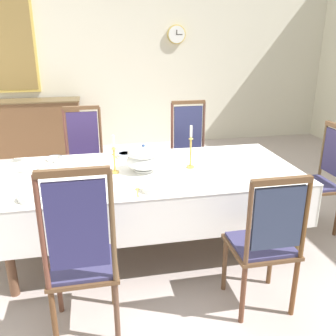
# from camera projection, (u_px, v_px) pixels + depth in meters

# --- Properties ---
(ground) EXTENTS (7.62, 6.72, 0.04)m
(ground) POSITION_uv_depth(u_px,v_px,m) (152.00, 236.00, 3.69)
(ground) COLOR #B0A19C
(back_wall) EXTENTS (7.62, 0.08, 3.05)m
(back_wall) POSITION_uv_depth(u_px,v_px,m) (119.00, 58.00, 6.30)
(back_wall) COLOR beige
(back_wall) RESTS_ON ground
(dining_table) EXTENTS (2.54, 1.21, 0.75)m
(dining_table) POSITION_uv_depth(u_px,v_px,m) (154.00, 178.00, 3.29)
(dining_table) COLOR brown
(dining_table) RESTS_ON ground
(tablecloth) EXTENTS (2.56, 1.23, 0.38)m
(tablecloth) POSITION_uv_depth(u_px,v_px,m) (154.00, 180.00, 3.30)
(tablecloth) COLOR white
(tablecloth) RESTS_ON dining_table
(chair_south_a) EXTENTS (0.44, 0.42, 1.21)m
(chair_south_a) POSITION_uv_depth(u_px,v_px,m) (82.00, 255.00, 2.26)
(chair_south_a) COLOR brown
(chair_south_a) RESTS_ON ground
(chair_north_a) EXTENTS (0.44, 0.42, 1.15)m
(chair_north_a) POSITION_uv_depth(u_px,v_px,m) (85.00, 158.00, 4.14)
(chair_north_a) COLOR brown
(chair_north_a) RESTS_ON ground
(chair_south_b) EXTENTS (0.44, 0.42, 1.06)m
(chair_south_b) POSITION_uv_depth(u_px,v_px,m) (266.00, 241.00, 2.52)
(chair_south_b) COLOR brown
(chair_south_b) RESTS_ON ground
(chair_north_b) EXTENTS (0.44, 0.42, 1.17)m
(chair_north_b) POSITION_uv_depth(u_px,v_px,m) (190.00, 151.00, 4.37)
(chair_north_b) COLOR brown
(chair_north_b) RESTS_ON ground
(chair_head_east) EXTENTS (0.42, 0.44, 1.08)m
(chair_head_east) POSITION_uv_depth(u_px,v_px,m) (320.00, 177.00, 3.65)
(chair_head_east) COLOR brown
(chair_head_east) RESTS_ON ground
(soup_tureen) EXTENTS (0.31, 0.31, 0.24)m
(soup_tureen) POSITION_uv_depth(u_px,v_px,m) (144.00, 158.00, 3.21)
(soup_tureen) COLOR white
(soup_tureen) RESTS_ON tablecloth
(candlestick_west) EXTENTS (0.07, 0.07, 0.34)m
(candlestick_west) POSITION_uv_depth(u_px,v_px,m) (114.00, 158.00, 3.16)
(candlestick_west) COLOR gold
(candlestick_west) RESTS_ON tablecloth
(candlestick_east) EXTENTS (0.07, 0.07, 0.39)m
(candlestick_east) POSITION_uv_depth(u_px,v_px,m) (191.00, 151.00, 3.28)
(candlestick_east) COLOR gold
(candlestick_east) RESTS_ON tablecloth
(bowl_near_left) EXTENTS (0.18, 0.18, 0.04)m
(bowl_near_left) POSITION_uv_depth(u_px,v_px,m) (153.00, 188.00, 2.82)
(bowl_near_left) COLOR white
(bowl_near_left) RESTS_ON tablecloth
(bowl_near_right) EXTENTS (0.14, 0.14, 0.03)m
(bowl_near_right) POSITION_uv_depth(u_px,v_px,m) (125.00, 154.00, 3.66)
(bowl_near_right) COLOR white
(bowl_near_right) RESTS_ON tablecloth
(bowl_far_left) EXTENTS (0.15, 0.15, 0.03)m
(bowl_far_left) POSITION_uv_depth(u_px,v_px,m) (55.00, 158.00, 3.53)
(bowl_far_left) COLOR white
(bowl_far_left) RESTS_ON tablecloth
(bowl_far_right) EXTENTS (0.19, 0.19, 0.04)m
(bowl_far_right) POSITION_uv_depth(u_px,v_px,m) (32.00, 196.00, 2.67)
(bowl_far_right) COLOR white
(bowl_far_right) RESTS_ON tablecloth
(spoon_primary) EXTENTS (0.03, 0.18, 0.01)m
(spoon_primary) POSITION_uv_depth(u_px,v_px,m) (137.00, 190.00, 2.83)
(spoon_primary) COLOR gold
(spoon_primary) RESTS_ON tablecloth
(spoon_secondary) EXTENTS (0.06, 0.17, 0.01)m
(spoon_secondary) POSITION_uv_depth(u_px,v_px,m) (114.00, 155.00, 3.66)
(spoon_secondary) COLOR gold
(spoon_secondary) RESTS_ON tablecloth
(sideboard) EXTENTS (1.44, 0.48, 0.90)m
(sideboard) POSITION_uv_depth(u_px,v_px,m) (37.00, 127.00, 6.10)
(sideboard) COLOR brown
(sideboard) RESTS_ON ground
(mounted_clock) EXTENTS (0.32, 0.06, 0.32)m
(mounted_clock) POSITION_uv_depth(u_px,v_px,m) (176.00, 34.00, 6.30)
(mounted_clock) COLOR #D1B251
(framed_painting) EXTENTS (1.01, 0.05, 1.48)m
(framed_painting) POSITION_uv_depth(u_px,v_px,m) (3.00, 45.00, 5.83)
(framed_painting) COLOR #D1B251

